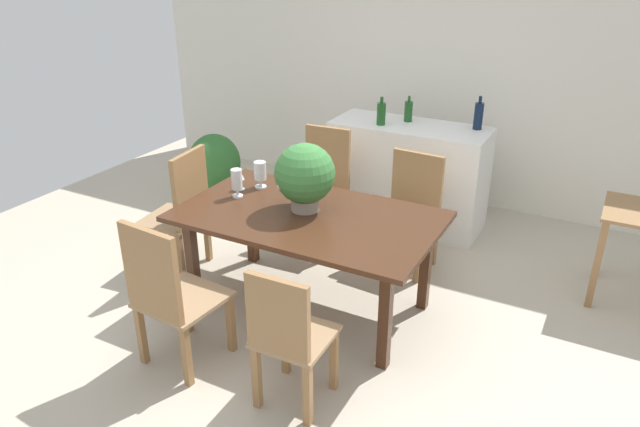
{
  "coord_description": "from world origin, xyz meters",
  "views": [
    {
      "loc": [
        1.81,
        -3.13,
        2.47
      ],
      "look_at": [
        0.01,
        0.25,
        0.69
      ],
      "focal_mm": 33.08,
      "sensor_mm": 36.0,
      "label": 1
    }
  ],
  "objects_px": {
    "wine_bottle_tall": "(381,113)",
    "wine_bottle_dark": "(478,116)",
    "crystal_vase_left": "(237,181)",
    "dining_table": "(308,225)",
    "chair_far_right": "(411,205)",
    "kitchen_counter": "(407,175)",
    "crystal_vase_center_near": "(260,172)",
    "potted_plant_floor": "(215,164)",
    "wine_glass": "(240,176)",
    "chair_near_left": "(168,292)",
    "chair_near_right": "(287,335)",
    "flower_centerpiece": "(305,175)",
    "chair_far_left": "(323,183)",
    "chair_head_end": "(183,207)",
    "wine_bottle_amber": "(408,111)"
  },
  "relations": [
    {
      "from": "crystal_vase_left",
      "to": "wine_bottle_dark",
      "type": "xyz_separation_m",
      "value": [
        1.28,
        1.84,
        0.21
      ]
    },
    {
      "from": "wine_bottle_amber",
      "to": "chair_far_left",
      "type": "bearing_deg",
      "value": -119.39
    },
    {
      "from": "chair_head_end",
      "to": "wine_bottle_amber",
      "type": "relative_size",
      "value": 4.36
    },
    {
      "from": "crystal_vase_center_near",
      "to": "potted_plant_floor",
      "type": "xyz_separation_m",
      "value": [
        -1.26,
        1.04,
        -0.49
      ]
    },
    {
      "from": "chair_near_right",
      "to": "crystal_vase_center_near",
      "type": "distance_m",
      "value": 1.6
    },
    {
      "from": "wine_bottle_amber",
      "to": "potted_plant_floor",
      "type": "relative_size",
      "value": 0.33
    },
    {
      "from": "dining_table",
      "to": "kitchen_counter",
      "type": "xyz_separation_m",
      "value": [
        0.11,
        1.7,
        -0.19
      ]
    },
    {
      "from": "chair_head_end",
      "to": "chair_far_left",
      "type": "distance_m",
      "value": 1.23
    },
    {
      "from": "chair_near_right",
      "to": "chair_far_left",
      "type": "relative_size",
      "value": 0.89
    },
    {
      "from": "chair_far_left",
      "to": "crystal_vase_center_near",
      "type": "distance_m",
      "value": 0.82
    },
    {
      "from": "chair_far_left",
      "to": "potted_plant_floor",
      "type": "bearing_deg",
      "value": 164.97
    },
    {
      "from": "wine_glass",
      "to": "kitchen_counter",
      "type": "bearing_deg",
      "value": 63.35
    },
    {
      "from": "chair_head_end",
      "to": "potted_plant_floor",
      "type": "xyz_separation_m",
      "value": [
        -0.68,
        1.28,
        -0.17
      ]
    },
    {
      "from": "dining_table",
      "to": "wine_bottle_amber",
      "type": "distance_m",
      "value": 1.85
    },
    {
      "from": "chair_far_left",
      "to": "crystal_vase_left",
      "type": "bearing_deg",
      "value": -104.74
    },
    {
      "from": "kitchen_counter",
      "to": "chair_far_left",
      "type": "bearing_deg",
      "value": -126.52
    },
    {
      "from": "wine_bottle_dark",
      "to": "potted_plant_floor",
      "type": "relative_size",
      "value": 0.42
    },
    {
      "from": "wine_glass",
      "to": "potted_plant_floor",
      "type": "bearing_deg",
      "value": 135.23
    },
    {
      "from": "chair_near_left",
      "to": "wine_bottle_tall",
      "type": "relative_size",
      "value": 4.01
    },
    {
      "from": "chair_near_right",
      "to": "crystal_vase_left",
      "type": "distance_m",
      "value": 1.47
    },
    {
      "from": "dining_table",
      "to": "crystal_vase_left",
      "type": "relative_size",
      "value": 8.39
    },
    {
      "from": "chair_head_end",
      "to": "wine_bottle_tall",
      "type": "distance_m",
      "value": 1.94
    },
    {
      "from": "chair_near_right",
      "to": "chair_near_left",
      "type": "relative_size",
      "value": 0.9
    },
    {
      "from": "wine_bottle_tall",
      "to": "chair_near_left",
      "type": "bearing_deg",
      "value": -96.23
    },
    {
      "from": "chair_head_end",
      "to": "wine_bottle_amber",
      "type": "bearing_deg",
      "value": 140.84
    },
    {
      "from": "dining_table",
      "to": "flower_centerpiece",
      "type": "xyz_separation_m",
      "value": [
        -0.05,
        0.05,
        0.34
      ]
    },
    {
      "from": "wine_bottle_amber",
      "to": "wine_bottle_dark",
      "type": "bearing_deg",
      "value": 4.7
    },
    {
      "from": "crystal_vase_left",
      "to": "wine_glass",
      "type": "xyz_separation_m",
      "value": [
        -0.06,
        0.13,
        -0.01
      ]
    },
    {
      "from": "chair_near_left",
      "to": "crystal_vase_left",
      "type": "xyz_separation_m",
      "value": [
        -0.19,
        1.02,
        0.33
      ]
    },
    {
      "from": "flower_centerpiece",
      "to": "kitchen_counter",
      "type": "relative_size",
      "value": 0.34
    },
    {
      "from": "chair_far_right",
      "to": "kitchen_counter",
      "type": "relative_size",
      "value": 0.66
    },
    {
      "from": "kitchen_counter",
      "to": "wine_bottle_amber",
      "type": "bearing_deg",
      "value": 122.35
    },
    {
      "from": "dining_table",
      "to": "wine_glass",
      "type": "distance_m",
      "value": 0.71
    },
    {
      "from": "chair_head_end",
      "to": "wine_bottle_dark",
      "type": "xyz_separation_m",
      "value": [
        1.82,
        1.85,
        0.53
      ]
    },
    {
      "from": "crystal_vase_left",
      "to": "dining_table",
      "type": "bearing_deg",
      "value": -2.08
    },
    {
      "from": "chair_near_left",
      "to": "potted_plant_floor",
      "type": "bearing_deg",
      "value": -53.46
    },
    {
      "from": "wine_bottle_tall",
      "to": "dining_table",
      "type": "bearing_deg",
      "value": -85.23
    },
    {
      "from": "dining_table",
      "to": "chair_far_right",
      "type": "height_order",
      "value": "chair_far_right"
    },
    {
      "from": "chair_far_right",
      "to": "kitchen_counter",
      "type": "distance_m",
      "value": 0.79
    },
    {
      "from": "wine_bottle_tall",
      "to": "wine_bottle_dark",
      "type": "height_order",
      "value": "wine_bottle_dark"
    },
    {
      "from": "chair_head_end",
      "to": "wine_glass",
      "type": "xyz_separation_m",
      "value": [
        0.47,
        0.14,
        0.31
      ]
    },
    {
      "from": "wine_bottle_amber",
      "to": "potted_plant_floor",
      "type": "xyz_separation_m",
      "value": [
        -1.87,
        -0.52,
        -0.67
      ]
    },
    {
      "from": "chair_near_left",
      "to": "crystal_vase_left",
      "type": "height_order",
      "value": "chair_near_left"
    },
    {
      "from": "wine_glass",
      "to": "wine_bottle_amber",
      "type": "xyz_separation_m",
      "value": [
        0.71,
        1.66,
        0.19
      ]
    },
    {
      "from": "chair_far_left",
      "to": "potted_plant_floor",
      "type": "distance_m",
      "value": 1.45
    },
    {
      "from": "wine_bottle_amber",
      "to": "kitchen_counter",
      "type": "bearing_deg",
      "value": -57.65
    },
    {
      "from": "wine_bottle_tall",
      "to": "chair_head_end",
      "type": "bearing_deg",
      "value": -122.65
    },
    {
      "from": "chair_head_end",
      "to": "wine_bottle_tall",
      "type": "relative_size",
      "value": 4.05
    },
    {
      "from": "chair_near_right",
      "to": "flower_centerpiece",
      "type": "bearing_deg",
      "value": -67.19
    },
    {
      "from": "chair_far_left",
      "to": "wine_bottle_dark",
      "type": "height_order",
      "value": "wine_bottle_dark"
    }
  ]
}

